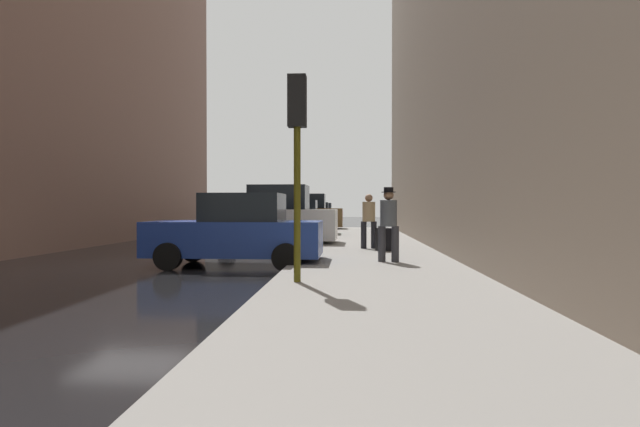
{
  "coord_description": "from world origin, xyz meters",
  "views": [
    {
      "loc": [
        5.45,
        -12.04,
        1.46
      ],
      "look_at": [
        4.41,
        4.35,
        1.24
      ],
      "focal_mm": 28.0,
      "sensor_mm": 36.0,
      "label": 1
    }
  ],
  "objects": [
    {
      "name": "parked_silver_sedan",
      "position": [
        2.65,
        24.22,
        0.85
      ],
      "size": [
        4.25,
        2.15,
        1.79
      ],
      "color": "#B7BABF",
      "rests_on": "ground_plane"
    },
    {
      "name": "rolling_suitcase",
      "position": [
        6.4,
        2.93,
        0.49
      ],
      "size": [
        0.46,
        0.62,
        1.04
      ],
      "color": "black",
      "rests_on": "sidewalk"
    },
    {
      "name": "parked_bronze_suv",
      "position": [
        2.65,
        18.13,
        1.03
      ],
      "size": [
        4.61,
        2.08,
        2.25
      ],
      "color": "brown",
      "rests_on": "ground_plane"
    },
    {
      "name": "parked_dark_green_sedan",
      "position": [
        2.65,
        12.07,
        0.85
      ],
      "size": [
        4.21,
        2.08,
        1.79
      ],
      "color": "#193828",
      "rests_on": "ground_plane"
    },
    {
      "name": "sidewalk",
      "position": [
        6.0,
        0.0,
        0.07
      ],
      "size": [
        4.0,
        40.0,
        0.15
      ],
      "primitive_type": "cube",
      "color": "gray",
      "rests_on": "ground_plane"
    },
    {
      "name": "parked_white_van",
      "position": [
        2.65,
        6.06,
        1.03
      ],
      "size": [
        4.63,
        2.13,
        2.25
      ],
      "color": "silver",
      "rests_on": "ground_plane"
    },
    {
      "name": "fire_hydrant",
      "position": [
        4.45,
        7.04,
        0.5
      ],
      "size": [
        0.42,
        0.22,
        0.7
      ],
      "color": "red",
      "rests_on": "sidewalk"
    },
    {
      "name": "ground_plane",
      "position": [
        0.0,
        0.0,
        0.0
      ],
      "size": [
        120.0,
        120.0,
        0.0
      ],
      "primitive_type": "plane",
      "color": "black"
    },
    {
      "name": "traffic_light",
      "position": [
        4.5,
        -3.4,
        2.76
      ],
      "size": [
        0.32,
        0.32,
        3.6
      ],
      "color": "#514C0F",
      "rests_on": "sidewalk"
    },
    {
      "name": "pedestrian_with_beanie",
      "position": [
        6.33,
        -0.11,
        1.14
      ],
      "size": [
        0.53,
        0.48,
        1.78
      ],
      "color": "#333338",
      "rests_on": "sidewalk"
    },
    {
      "name": "parked_blue_sedan",
      "position": [
        2.65,
        0.06,
        0.85
      ],
      "size": [
        4.2,
        2.07,
        1.79
      ],
      "color": "navy",
      "rests_on": "ground_plane"
    },
    {
      "name": "pedestrian_in_tan_coat",
      "position": [
        5.99,
        3.71,
        1.1
      ],
      "size": [
        0.52,
        0.44,
        1.71
      ],
      "color": "black",
      "rests_on": "sidewalk"
    },
    {
      "name": "parked_red_hatchback",
      "position": [
        2.65,
        29.95,
        0.85
      ],
      "size": [
        4.2,
        2.07,
        1.79
      ],
      "color": "#B2191E",
      "rests_on": "ground_plane"
    }
  ]
}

